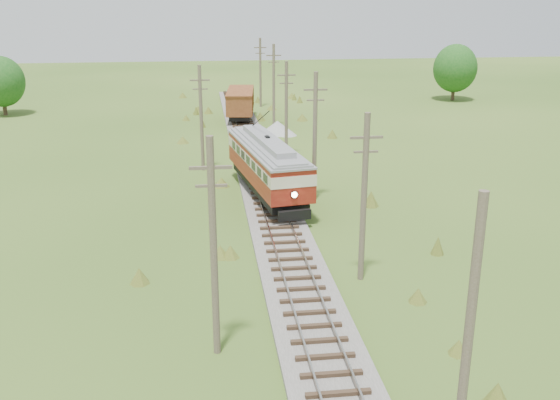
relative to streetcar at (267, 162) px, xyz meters
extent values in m
cube|color=#605B54|center=(0.00, 2.20, -2.58)|extent=(3.60, 96.00, 0.25)
cube|color=#726659|center=(-0.72, 2.20, -2.22)|extent=(0.08, 96.00, 0.17)
cube|color=#726659|center=(0.72, 2.20, -2.22)|extent=(0.08, 96.00, 0.17)
cube|color=#2D2116|center=(0.00, 2.20, -2.37)|extent=(2.40, 96.00, 0.16)
cube|color=black|center=(0.00, 0.00, -1.67)|extent=(4.24, 11.76, 0.47)
cube|color=maroon|center=(0.00, 0.00, -0.63)|extent=(4.82, 12.81, 1.15)
cube|color=beige|center=(0.00, 0.00, 0.31)|extent=(4.86, 12.88, 0.73)
cube|color=black|center=(0.00, 0.00, 0.31)|extent=(4.80, 12.33, 0.57)
cube|color=maroon|center=(0.00, 0.00, 0.83)|extent=(4.82, 12.81, 0.31)
cube|color=gray|center=(0.00, 0.00, 1.17)|extent=(4.90, 12.95, 0.40)
cube|color=gray|center=(0.00, 0.00, 1.53)|extent=(2.75, 9.48, 0.42)
sphere|color=#FFF2BF|center=(0.98, -6.26, -0.47)|extent=(0.38, 0.38, 0.38)
cylinder|color=black|center=(-0.29, 1.86, 2.71)|extent=(0.82, 4.81, 2.01)
cylinder|color=black|center=(-0.04, -4.80, -1.73)|extent=(0.25, 0.84, 0.83)
cylinder|color=black|center=(1.51, -4.55, -1.73)|extent=(0.25, 0.84, 0.83)
cylinder|color=black|center=(-1.51, 4.56, -1.73)|extent=(0.25, 0.84, 0.83)
cylinder|color=black|center=(0.04, 4.80, -1.73)|extent=(0.25, 0.84, 0.83)
cube|color=black|center=(0.00, 29.10, -1.76)|extent=(3.09, 8.09, 0.55)
cube|color=brown|center=(0.00, 29.10, -0.39)|extent=(3.75, 9.02, 2.19)
cube|color=brown|center=(0.00, 29.10, 0.76)|extent=(3.82, 9.20, 0.13)
cylinder|color=black|center=(-1.09, 26.57, -1.70)|extent=(0.22, 0.89, 0.88)
cylinder|color=black|center=(0.54, 26.40, -1.70)|extent=(0.22, 0.89, 0.88)
cylinder|color=black|center=(-0.54, 31.80, -1.70)|extent=(0.22, 0.89, 0.88)
cylinder|color=black|center=(1.09, 31.63, -1.70)|extent=(0.22, 0.89, 0.88)
cone|color=gray|center=(3.36, 21.69, -2.04)|extent=(3.55, 3.55, 1.33)
cone|color=gray|center=(4.25, 20.58, -2.31)|extent=(2.00, 2.00, 0.78)
cylinder|color=brown|center=(3.10, -26.80, 1.70)|extent=(0.30, 0.30, 8.80)
cylinder|color=brown|center=(3.30, -13.80, 1.60)|extent=(0.30, 0.30, 8.60)
cube|color=brown|center=(3.30, -13.80, 4.70)|extent=(1.60, 0.12, 0.12)
cube|color=brown|center=(3.30, -13.80, 4.00)|extent=(1.20, 0.10, 0.10)
cylinder|color=brown|center=(3.20, -0.80, 1.80)|extent=(0.30, 0.30, 9.00)
cube|color=brown|center=(3.20, -0.80, 5.10)|extent=(1.60, 0.12, 0.12)
cube|color=brown|center=(3.20, -0.80, 4.40)|extent=(1.20, 0.10, 0.10)
cylinder|color=brown|center=(3.00, 12.20, 1.50)|extent=(0.30, 0.30, 8.40)
cube|color=brown|center=(3.00, 12.20, 4.50)|extent=(1.60, 0.12, 0.12)
cube|color=brown|center=(3.00, 12.20, 3.80)|extent=(1.20, 0.10, 0.10)
cylinder|color=brown|center=(3.40, 25.20, 1.75)|extent=(0.30, 0.30, 8.90)
cube|color=brown|center=(3.40, 25.20, 5.00)|extent=(1.60, 0.12, 0.12)
cube|color=brown|center=(3.40, 25.20, 4.30)|extent=(1.20, 0.10, 0.10)
cylinder|color=brown|center=(3.20, 38.20, 1.65)|extent=(0.30, 0.30, 8.70)
cube|color=brown|center=(3.20, 38.20, 4.80)|extent=(1.60, 0.12, 0.12)
cube|color=brown|center=(3.20, 38.20, 4.10)|extent=(1.20, 0.10, 0.10)
cylinder|color=brown|center=(-4.20, -19.80, 1.80)|extent=(0.30, 0.30, 9.00)
cube|color=brown|center=(-4.20, -19.80, 5.10)|extent=(1.60, 0.12, 0.12)
cube|color=brown|center=(-4.20, -19.80, 4.40)|extent=(1.20, 0.10, 0.10)
cylinder|color=brown|center=(-4.50, 8.20, 1.60)|extent=(0.30, 0.30, 8.60)
cube|color=brown|center=(-4.50, 8.20, 4.70)|extent=(1.60, 0.12, 0.12)
cube|color=brown|center=(-4.50, 8.20, 4.00)|extent=(1.20, 0.10, 0.10)
cylinder|color=#38281C|center=(-28.00, 36.20, -1.53)|extent=(0.50, 0.50, 2.34)
ellipsoid|color=#184E17|center=(-28.00, 36.20, 1.33)|extent=(5.46, 5.46, 6.01)
cylinder|color=#38281C|center=(30.00, 40.20, -1.44)|extent=(0.50, 0.50, 2.52)
ellipsoid|color=#184E17|center=(30.00, 40.20, 1.64)|extent=(5.88, 5.88, 6.47)
camera|label=1|loc=(-4.45, -42.14, 11.17)|focal=40.00mm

